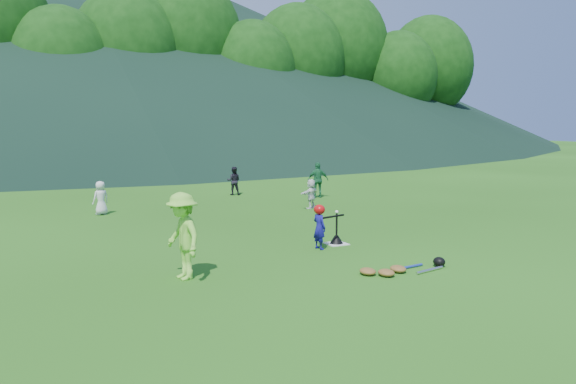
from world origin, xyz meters
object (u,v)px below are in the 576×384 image
at_px(batter_child, 319,228).
at_px(fielder_d, 311,194).
at_px(batting_tee, 336,238).
at_px(adult_coach, 183,236).
at_px(fielder_a, 101,198).
at_px(fielder_c, 318,180).
at_px(home_plate, 336,244).
at_px(fielder_b, 234,181).
at_px(equipment_pile, 399,269).

relative_size(batter_child, fielder_d, 1.02).
bearing_deg(batting_tee, adult_coach, -162.49).
distance_m(fielder_a, fielder_c, 7.58).
distance_m(adult_coach, fielder_c, 10.86).
relative_size(home_plate, fielder_b, 0.42).
height_order(home_plate, fielder_a, fielder_a).
height_order(fielder_a, fielder_d, fielder_a).
distance_m(home_plate, fielder_c, 7.70).
distance_m(adult_coach, fielder_b, 11.21).
bearing_deg(equipment_pile, fielder_c, 69.46).
xyz_separation_m(home_plate, batter_child, (-0.59, -0.26, 0.47)).
distance_m(adult_coach, fielder_d, 8.37).
xyz_separation_m(fielder_b, fielder_d, (1.06, -4.12, -0.06)).
bearing_deg(batting_tee, batter_child, -156.39).
bearing_deg(home_plate, fielder_a, 123.03).
distance_m(adult_coach, batting_tee, 4.10).
xyz_separation_m(fielder_a, equipment_pile, (4.02, -9.03, -0.43)).
bearing_deg(batter_child, home_plate, -78.10).
xyz_separation_m(fielder_b, fielder_c, (2.47, -2.03, 0.11)).
xyz_separation_m(fielder_d, batting_tee, (-1.94, -4.81, -0.34)).
bearing_deg(fielder_a, equipment_pile, 92.64).
height_order(fielder_d, batting_tee, fielder_d).
distance_m(home_plate, batting_tee, 0.12).
bearing_deg(fielder_c, adult_coach, 66.90).
relative_size(fielder_d, equipment_pile, 0.52).
distance_m(fielder_b, batting_tee, 8.99).
bearing_deg(adult_coach, batter_child, 96.60).
bearing_deg(fielder_c, fielder_b, -20.93).
bearing_deg(equipment_pile, home_plate, 85.65).
relative_size(batter_child, fielder_c, 0.74).
xyz_separation_m(home_plate, fielder_d, (1.94, 4.81, 0.46)).
bearing_deg(batting_tee, fielder_b, 84.38).
relative_size(adult_coach, equipment_pile, 0.85).
bearing_deg(fielder_c, home_plate, 82.64).
xyz_separation_m(home_plate, equipment_pile, (-0.19, -2.54, 0.06)).
xyz_separation_m(fielder_a, fielder_d, (6.15, -1.67, -0.03)).
bearing_deg(fielder_b, batter_child, 106.31).
distance_m(batter_child, batting_tee, 0.73).
relative_size(fielder_a, fielder_d, 1.07).
xyz_separation_m(batter_child, fielder_b, (1.47, 9.19, 0.05)).
height_order(home_plate, batter_child, batter_child).
height_order(fielder_b, fielder_d, fielder_b).
relative_size(batter_child, adult_coach, 0.62).
bearing_deg(equipment_pile, batting_tee, 85.65).
xyz_separation_m(fielder_a, fielder_c, (7.56, 0.42, 0.14)).
height_order(fielder_a, batting_tee, fielder_a).
bearing_deg(fielder_b, home_plate, 109.78).
distance_m(batter_child, fielder_a, 7.65).
height_order(fielder_b, fielder_c, fielder_c).
relative_size(fielder_c, equipment_pile, 0.71).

